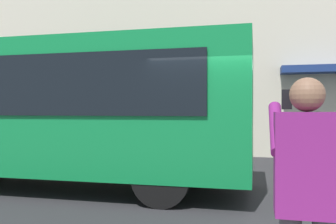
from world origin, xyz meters
name	(u,v)px	position (x,y,z in m)	size (l,w,h in m)	color
ground_plane	(229,200)	(0.00, 0.00, 0.00)	(60.00, 60.00, 0.00)	#232326
red_bus	(40,109)	(4.09, -0.31, 1.68)	(9.05, 2.54, 3.08)	#0F7238
pedestrian_photographer	(308,189)	(-0.80, 4.24, 1.14)	(0.53, 0.52, 1.70)	#2D2D33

